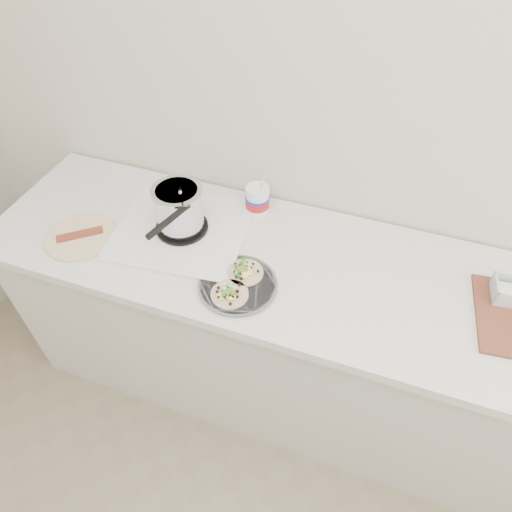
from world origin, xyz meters
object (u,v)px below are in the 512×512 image
(taco_plate, at_px, (238,283))
(bacon_plate, at_px, (80,236))
(stove, at_px, (180,216))
(tub, at_px, (258,198))

(taco_plate, xyz_separation_m, bacon_plate, (-0.64, 0.02, -0.01))
(bacon_plate, bearing_deg, taco_plate, -2.23)
(stove, xyz_separation_m, taco_plate, (0.29, -0.18, -0.06))
(stove, relative_size, taco_plate, 1.93)
(bacon_plate, bearing_deg, stove, 24.96)
(stove, height_order, bacon_plate, stove)
(taco_plate, relative_size, bacon_plate, 1.04)
(stove, relative_size, bacon_plate, 2.01)
(stove, distance_m, bacon_plate, 0.38)
(stove, xyz_separation_m, tub, (0.23, 0.21, -0.01))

